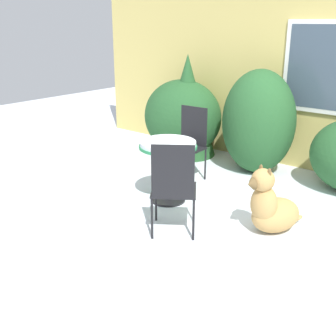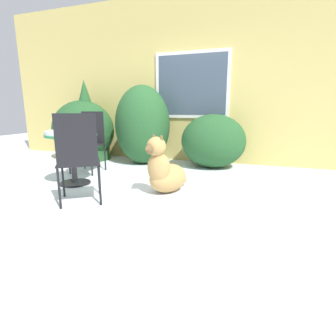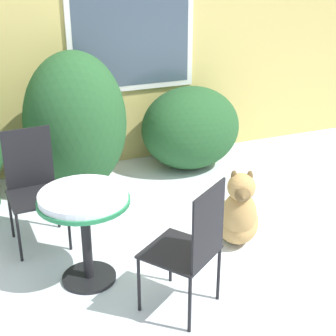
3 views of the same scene
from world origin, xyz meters
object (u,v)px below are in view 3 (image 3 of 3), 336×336
at_px(patio_chair_far_side, 191,245).
at_px(dog, 238,215).
at_px(patio_table, 84,210).
at_px(patio_chair_near_table, 33,184).

relative_size(patio_chair_far_side, dog, 1.34).
bearing_deg(patio_chair_far_side, patio_table, -82.36).
bearing_deg(patio_table, patio_chair_far_side, -46.93).
bearing_deg(patio_table, dog, 1.93).
bearing_deg(patio_chair_far_side, dog, -173.64).
xyz_separation_m(patio_table, dog, (1.31, 0.04, -0.34)).
xyz_separation_m(patio_table, patio_chair_near_table, (-0.26, 0.74, -0.07)).
xyz_separation_m(patio_table, patio_chair_far_side, (0.57, -0.61, -0.07)).
height_order(patio_chair_near_table, patio_chair_far_side, same).
bearing_deg(dog, patio_chair_near_table, -179.79).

